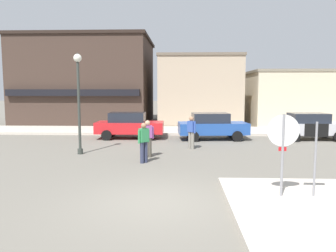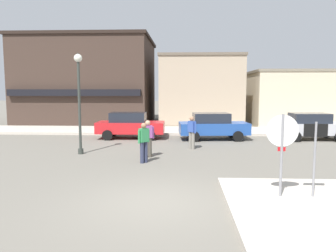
# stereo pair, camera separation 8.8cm
# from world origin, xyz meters

# --- Properties ---
(ground_plane) EXTENTS (160.00, 160.00, 0.00)m
(ground_plane) POSITION_xyz_m (0.00, 0.00, 0.00)
(ground_plane) COLOR #6B665B
(kerb_far) EXTENTS (80.00, 4.00, 0.15)m
(kerb_far) POSITION_xyz_m (0.00, 14.48, 0.07)
(kerb_far) COLOR beige
(kerb_far) RESTS_ON ground
(stop_sign) EXTENTS (0.82, 0.07, 2.30)m
(stop_sign) POSITION_xyz_m (3.28, 0.21, 1.52)
(stop_sign) COLOR gray
(stop_sign) RESTS_ON ground
(one_way_sign) EXTENTS (0.60, 0.06, 2.10)m
(one_way_sign) POSITION_xyz_m (4.12, 0.21, 1.33)
(one_way_sign) COLOR gray
(one_way_sign) RESTS_ON ground
(lamp_post) EXTENTS (0.36, 0.36, 4.54)m
(lamp_post) POSITION_xyz_m (-3.93, 6.29, 2.96)
(lamp_post) COLOR #333833
(lamp_post) RESTS_ON ground
(parked_car_nearest) EXTENTS (4.02, 1.92, 1.56)m
(parked_car_nearest) POSITION_xyz_m (-2.45, 11.20, 0.81)
(parked_car_nearest) COLOR red
(parked_car_nearest) RESTS_ON ground
(parked_car_second) EXTENTS (4.14, 2.15, 1.56)m
(parked_car_second) POSITION_xyz_m (2.49, 10.95, 0.81)
(parked_car_second) COLOR #234C9E
(parked_car_second) RESTS_ON ground
(parked_car_third) EXTENTS (4.07, 2.00, 1.56)m
(parked_car_third) POSITION_xyz_m (8.21, 11.12, 0.81)
(parked_car_third) COLOR #B7B7BC
(parked_car_third) RESTS_ON ground
(pedestrian_crossing_near) EXTENTS (0.46, 0.44, 1.61)m
(pedestrian_crossing_near) POSITION_xyz_m (-0.82, 4.59, 0.87)
(pedestrian_crossing_near) COLOR #2D334C
(pedestrian_crossing_near) RESTS_ON ground
(pedestrian_crossing_far) EXTENTS (0.55, 0.33, 1.61)m
(pedestrian_crossing_far) POSITION_xyz_m (-0.78, 5.68, 0.87)
(pedestrian_crossing_far) COLOR #4C473D
(pedestrian_crossing_far) RESTS_ON ground
(pedestrian_kerb_side) EXTENTS (0.46, 0.45, 1.61)m
(pedestrian_kerb_side) POSITION_xyz_m (1.17, 7.77, 0.87)
(pedestrian_kerb_side) COLOR gray
(pedestrian_kerb_side) RESTS_ON ground
(building_corner_shop) EXTENTS (11.09, 9.17, 7.34)m
(building_corner_shop) POSITION_xyz_m (-7.57, 20.82, 3.67)
(building_corner_shop) COLOR #3D2D26
(building_corner_shop) RESTS_ON ground
(building_storefront_left_near) EXTENTS (6.70, 8.04, 5.68)m
(building_storefront_left_near) POSITION_xyz_m (2.15, 20.53, 2.85)
(building_storefront_left_near) COLOR tan
(building_storefront_left_near) RESTS_ON ground
(building_storefront_left_mid) EXTENTS (8.64, 5.65, 4.45)m
(building_storefront_left_mid) POSITION_xyz_m (10.62, 19.19, 2.23)
(building_storefront_left_mid) COLOR beige
(building_storefront_left_mid) RESTS_ON ground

